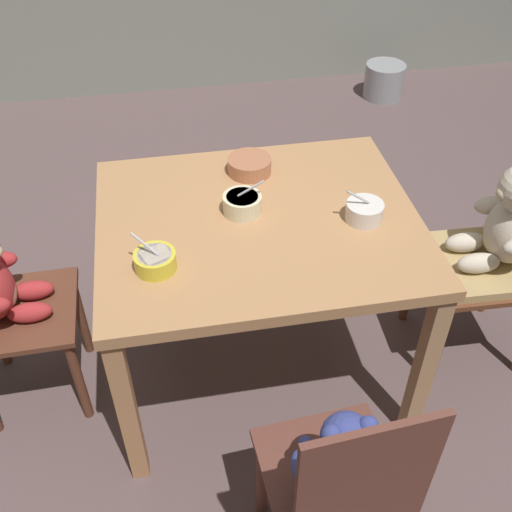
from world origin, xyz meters
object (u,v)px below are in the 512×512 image
(porridge_bowl_cream_center, at_px, (242,203))
(metal_pail, at_px, (384,81))
(teddy_chair_near_front, at_px, (340,474))
(teddy_chair_near_right, at_px, (502,239))
(porridge_bowl_white_near_right, at_px, (364,211))
(porridge_bowl_yellow_near_left, at_px, (155,261))
(dining_table, at_px, (259,240))
(porridge_bowl_terracotta_far_center, at_px, (250,165))

(porridge_bowl_cream_center, distance_m, metal_pail, 2.57)
(teddy_chair_near_front, relative_size, teddy_chair_near_right, 1.03)
(teddy_chair_near_front, height_order, porridge_bowl_white_near_right, teddy_chair_near_front)
(porridge_bowl_white_near_right, relative_size, porridge_bowl_cream_center, 0.95)
(teddy_chair_near_front, xyz_separation_m, porridge_bowl_yellow_near_left, (-0.41, 0.63, 0.25))
(dining_table, distance_m, teddy_chair_near_right, 0.89)
(porridge_bowl_yellow_near_left, bearing_deg, dining_table, 27.73)
(porridge_bowl_terracotta_far_center, xyz_separation_m, metal_pail, (1.25, 1.87, -0.65))
(porridge_bowl_white_near_right, height_order, porridge_bowl_cream_center, porridge_bowl_cream_center)
(dining_table, xyz_separation_m, teddy_chair_near_front, (0.07, -0.81, -0.13))
(metal_pail, bearing_deg, porridge_bowl_yellow_near_left, -124.75)
(teddy_chair_near_front, xyz_separation_m, porridge_bowl_cream_center, (-0.11, 0.86, 0.25))
(porridge_bowl_yellow_near_left, bearing_deg, metal_pail, 55.25)
(porridge_bowl_yellow_near_left, bearing_deg, porridge_bowl_terracotta_far_center, 51.68)
(teddy_chair_near_front, height_order, porridge_bowl_cream_center, teddy_chair_near_front)
(porridge_bowl_terracotta_far_center, distance_m, metal_pail, 2.35)
(teddy_chair_near_right, bearing_deg, porridge_bowl_terracotta_far_center, -18.20)
(dining_table, height_order, porridge_bowl_white_near_right, porridge_bowl_white_near_right)
(teddy_chair_near_right, bearing_deg, porridge_bowl_white_near_right, 3.85)
(dining_table, distance_m, porridge_bowl_terracotta_far_center, 0.30)
(dining_table, distance_m, metal_pail, 2.55)
(porridge_bowl_white_near_right, distance_m, porridge_bowl_cream_center, 0.40)
(porridge_bowl_white_near_right, bearing_deg, teddy_chair_near_right, 1.51)
(teddy_chair_near_right, distance_m, porridge_bowl_terracotta_far_center, 0.95)
(metal_pail, bearing_deg, dining_table, -120.61)
(porridge_bowl_terracotta_far_center, height_order, metal_pail, porridge_bowl_terracotta_far_center)
(teddy_chair_near_front, bearing_deg, porridge_bowl_yellow_near_left, 29.10)
(porridge_bowl_terracotta_far_center, bearing_deg, teddy_chair_near_front, -87.46)
(dining_table, height_order, porridge_bowl_terracotta_far_center, porridge_bowl_terracotta_far_center)
(porridge_bowl_cream_center, bearing_deg, porridge_bowl_white_near_right, -16.17)
(porridge_bowl_yellow_near_left, xyz_separation_m, metal_pail, (1.62, 2.33, -0.65))
(porridge_bowl_white_near_right, height_order, porridge_bowl_terracotta_far_center, porridge_bowl_white_near_right)
(dining_table, relative_size, porridge_bowl_yellow_near_left, 8.32)
(metal_pail, bearing_deg, porridge_bowl_terracotta_far_center, -123.83)
(porridge_bowl_cream_center, xyz_separation_m, porridge_bowl_yellow_near_left, (-0.30, -0.23, -0.00))
(teddy_chair_near_front, distance_m, porridge_bowl_white_near_right, 0.83)
(porridge_bowl_yellow_near_left, bearing_deg, teddy_chair_near_right, 6.16)
(dining_table, xyz_separation_m, porridge_bowl_yellow_near_left, (-0.35, -0.18, 0.12))
(porridge_bowl_cream_center, xyz_separation_m, porridge_bowl_terracotta_far_center, (0.06, 0.23, -0.00))
(dining_table, relative_size, metal_pail, 3.95)
(metal_pail, bearing_deg, teddy_chair_near_right, -99.87)
(dining_table, bearing_deg, metal_pail, 59.39)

